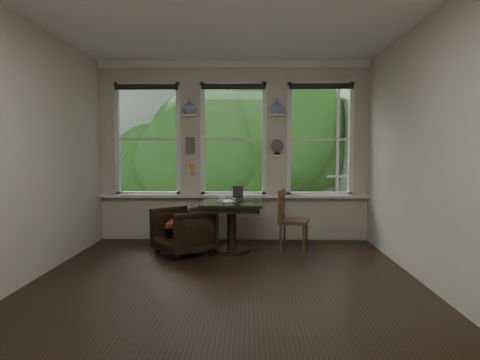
{
  "coord_description": "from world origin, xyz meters",
  "views": [
    {
      "loc": [
        0.28,
        -4.99,
        1.52
      ],
      "look_at": [
        0.14,
        0.9,
        1.11
      ],
      "focal_mm": 32.0,
      "sensor_mm": 36.0,
      "label": 1
    }
  ],
  "objects_px": {
    "armchair_left": "(183,231)",
    "laptop": "(248,201)",
    "table": "(232,227)",
    "side_chair_right": "(294,221)",
    "mug": "(221,200)"
  },
  "relations": [
    {
      "from": "armchair_left",
      "to": "laptop",
      "type": "xyz_separation_m",
      "value": [
        0.95,
        0.22,
        0.42
      ]
    },
    {
      "from": "table",
      "to": "armchair_left",
      "type": "distance_m",
      "value": 0.72
    },
    {
      "from": "side_chair_right",
      "to": "laptop",
      "type": "relative_size",
      "value": 2.62
    },
    {
      "from": "armchair_left",
      "to": "laptop",
      "type": "bearing_deg",
      "value": 62.94
    },
    {
      "from": "table",
      "to": "laptop",
      "type": "height_order",
      "value": "laptop"
    },
    {
      "from": "side_chair_right",
      "to": "mug",
      "type": "height_order",
      "value": "side_chair_right"
    },
    {
      "from": "table",
      "to": "laptop",
      "type": "xyz_separation_m",
      "value": [
        0.25,
        0.05,
        0.39
      ]
    },
    {
      "from": "laptop",
      "to": "table",
      "type": "bearing_deg",
      "value": -163.04
    },
    {
      "from": "armchair_left",
      "to": "mug",
      "type": "bearing_deg",
      "value": 57.58
    },
    {
      "from": "table",
      "to": "side_chair_right",
      "type": "distance_m",
      "value": 0.94
    },
    {
      "from": "table",
      "to": "side_chair_right",
      "type": "relative_size",
      "value": 0.98
    },
    {
      "from": "mug",
      "to": "armchair_left",
      "type": "bearing_deg",
      "value": -172.24
    },
    {
      "from": "mug",
      "to": "side_chair_right",
      "type": "bearing_deg",
      "value": 8.41
    },
    {
      "from": "laptop",
      "to": "mug",
      "type": "xyz_separation_m",
      "value": [
        -0.39,
        -0.15,
        0.03
      ]
    },
    {
      "from": "table",
      "to": "armchair_left",
      "type": "relative_size",
      "value": 1.2
    }
  ]
}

